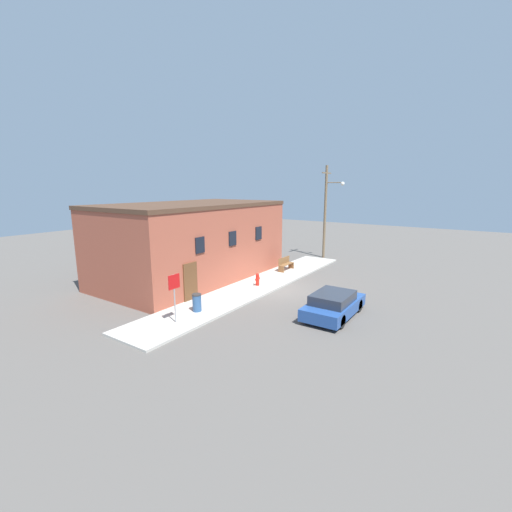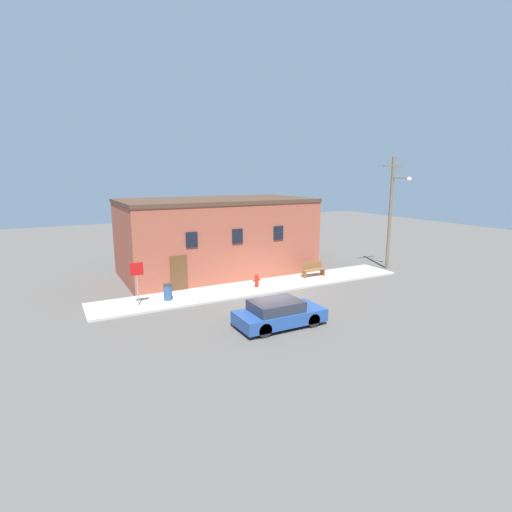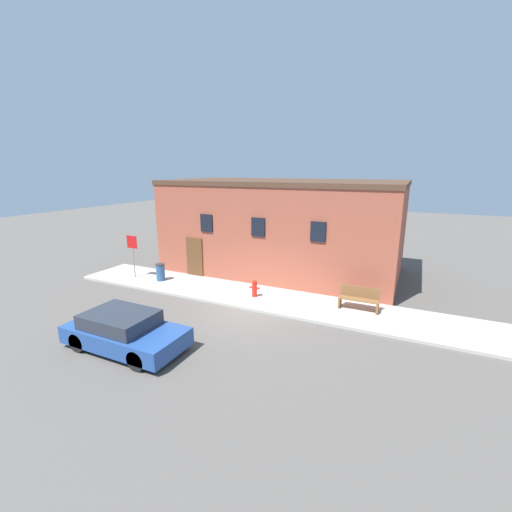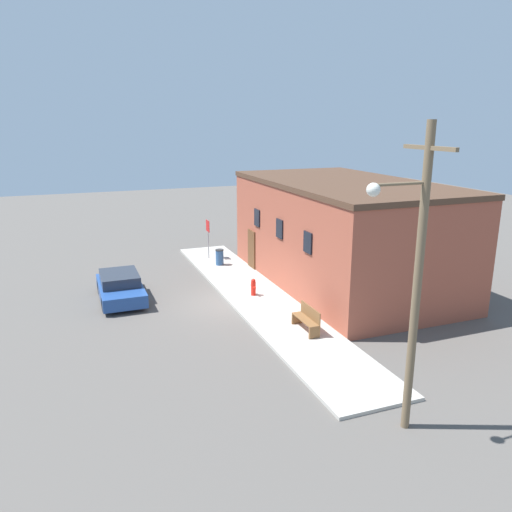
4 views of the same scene
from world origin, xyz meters
name	(u,v)px [view 4 (image 4 of 4)]	position (x,y,z in m)	size (l,w,h in m)	color
ground_plane	(228,303)	(0.00, 0.00, 0.00)	(80.00, 80.00, 0.00)	#56514C
sidewalk	(258,298)	(0.00, 1.43, 0.06)	(19.78, 2.87, 0.12)	#B2ADA3
brick_building	(342,233)	(-0.79, 6.25, 2.59)	(12.74, 6.90, 5.17)	#9E4C38
fire_hydrant	(253,287)	(-0.25, 1.31, 0.52)	(0.48, 0.23, 0.81)	red
stop_sign	(208,232)	(-7.30, 1.13, 1.71)	(0.66, 0.06, 2.27)	gray
bench	(307,319)	(4.27, 1.82, 0.58)	(1.59, 0.44, 0.96)	brown
trash_bin	(220,257)	(-5.69, 1.33, 0.57)	(0.47, 0.47, 0.89)	#2D517F
utility_pole	(414,272)	(10.72, 1.41, 4.37)	(1.80, 1.73, 8.00)	brown
parked_car	(120,287)	(-2.22, -4.48, 0.60)	(4.06, 1.89, 1.22)	black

